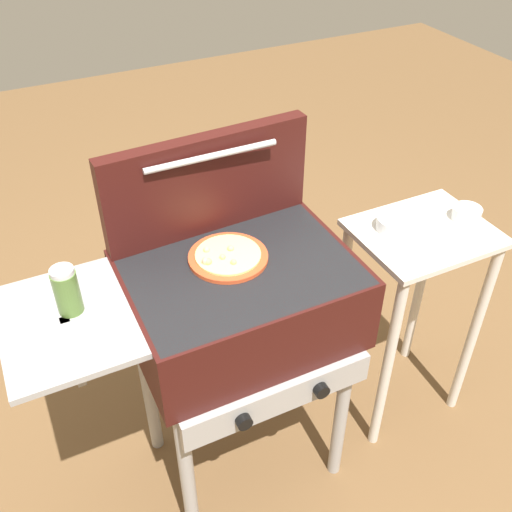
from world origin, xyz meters
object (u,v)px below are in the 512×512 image
at_px(grill, 237,307).
at_px(sauce_jar, 67,291).
at_px(prep_table, 413,287).
at_px(topping_bowl_far, 394,224).
at_px(pizza_cheese, 227,257).
at_px(topping_bowl_near, 467,214).

height_order(grill, sauce_jar, sauce_jar).
bearing_deg(prep_table, topping_bowl_far, 150.38).
relative_size(grill, prep_table, 1.18).
bearing_deg(grill, pizza_cheese, 93.12).
bearing_deg(grill, sauce_jar, 175.90).
xyz_separation_m(grill, pizza_cheese, (-0.00, 0.05, 0.15)).
height_order(topping_bowl_near, topping_bowl_far, same).
xyz_separation_m(topping_bowl_near, topping_bowl_far, (-0.25, 0.06, 0.00)).
bearing_deg(prep_table, topping_bowl_near, -2.50).
relative_size(pizza_cheese, topping_bowl_near, 2.40).
bearing_deg(topping_bowl_far, sauce_jar, -178.74).
height_order(pizza_cheese, topping_bowl_near, pizza_cheese).
height_order(grill, prep_table, grill).
xyz_separation_m(grill, topping_bowl_far, (0.59, 0.05, 0.08)).
distance_m(pizza_cheese, prep_table, 0.76).
distance_m(prep_table, topping_bowl_far, 0.28).
distance_m(pizza_cheese, topping_bowl_far, 0.59).
relative_size(topping_bowl_near, topping_bowl_far, 0.80).
bearing_deg(prep_table, grill, -179.63).
height_order(grill, pizza_cheese, pizza_cheese).
bearing_deg(topping_bowl_far, topping_bowl_near, -12.85).
height_order(grill, topping_bowl_near, grill).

